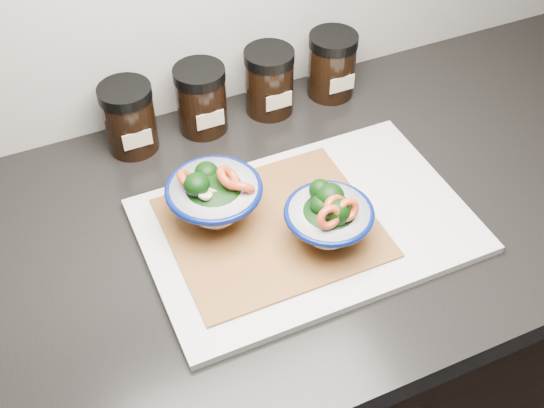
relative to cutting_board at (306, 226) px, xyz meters
name	(u,v)px	position (x,y,z in m)	size (l,w,h in m)	color
cabinet	(274,388)	(-0.03, 0.03, -0.48)	(3.43, 0.58, 0.86)	black
countertop	(275,230)	(-0.03, 0.03, -0.03)	(3.50, 0.60, 0.04)	black
cutting_board	(306,226)	(0.00, 0.00, 0.00)	(0.45, 0.30, 0.01)	beige
bamboo_mat	(272,227)	(-0.05, 0.01, 0.01)	(0.28, 0.24, 0.00)	#A96D32
bowl_left	(214,197)	(-0.11, 0.06, 0.05)	(0.13, 0.13, 0.10)	white
bowl_right	(329,219)	(0.01, -0.04, 0.05)	(0.12, 0.12, 0.10)	white
spice_jar_a	(129,118)	(-0.17, 0.27, 0.05)	(0.08, 0.08, 0.11)	black
spice_jar_b	(201,99)	(-0.05, 0.27, 0.05)	(0.08, 0.08, 0.11)	black
spice_jar_c	(269,81)	(0.06, 0.27, 0.05)	(0.08, 0.08, 0.11)	black
spice_jar_d	(332,65)	(0.18, 0.27, 0.05)	(0.08, 0.08, 0.11)	black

